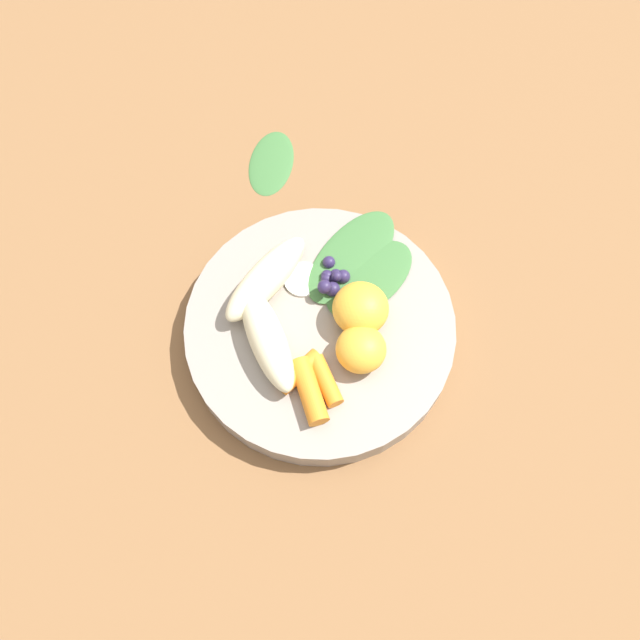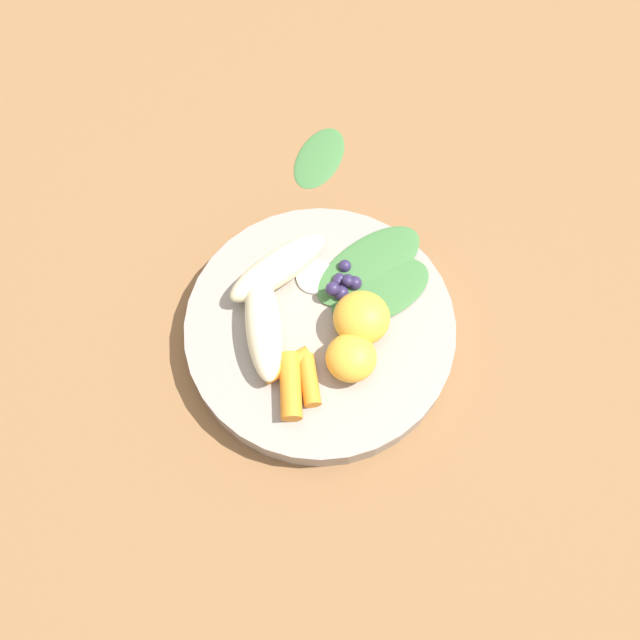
{
  "view_description": "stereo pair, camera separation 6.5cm",
  "coord_description": "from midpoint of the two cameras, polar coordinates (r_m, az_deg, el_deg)",
  "views": [
    {
      "loc": [
        -0.26,
        -0.04,
        0.64
      ],
      "look_at": [
        0.0,
        0.0,
        0.04
      ],
      "focal_mm": 38.9,
      "sensor_mm": 36.0,
      "label": 1
    },
    {
      "loc": [
        -0.24,
        -0.1,
        0.64
      ],
      "look_at": [
        0.0,
        0.0,
        0.04
      ],
      "focal_mm": 38.9,
      "sensor_mm": 36.0,
      "label": 2
    }
  ],
  "objects": [
    {
      "name": "carrot_mid_left",
      "position": [
        0.63,
        -3.65,
        -6.23
      ],
      "size": [
        0.06,
        0.04,
        0.02
      ],
      "primitive_type": "cylinder",
      "rotation": [
        0.0,
        1.57,
        3.58
      ],
      "color": "orange",
      "rests_on": "bowl"
    },
    {
      "name": "kale_leaf_left",
      "position": [
        0.68,
        1.37,
        3.14
      ],
      "size": [
        0.12,
        0.11,
        0.01
      ],
      "primitive_type": "ellipsoid",
      "rotation": [
        0.0,
        0.0,
        5.63
      ],
      "color": "#3D7038",
      "rests_on": "bowl"
    },
    {
      "name": "kale_leaf_stray",
      "position": [
        0.79,
        -6.44,
        12.56
      ],
      "size": [
        0.09,
        0.05,
        0.01
      ],
      "primitive_type": "ellipsoid",
      "rotation": [
        0.0,
        0.0,
        -0.02
      ],
      "color": "#3D7038",
      "rests_on": "ground_plane"
    },
    {
      "name": "kale_leaf_right",
      "position": [
        0.69,
        -0.09,
        4.97
      ],
      "size": [
        0.14,
        0.11,
        0.01
      ],
      "primitive_type": "ellipsoid",
      "rotation": [
        0.0,
        0.0,
        5.77
      ],
      "color": "#3D7038",
      "rests_on": "bowl"
    },
    {
      "name": "carrot_front",
      "position": [
        0.64,
        -4.62,
        -4.61
      ],
      "size": [
        0.05,
        0.04,
        0.02
      ],
      "primitive_type": "cylinder",
      "rotation": [
        0.0,
        1.57,
        2.48
      ],
      "color": "orange",
      "rests_on": "bowl"
    },
    {
      "name": "blueberry_pile",
      "position": [
        0.67,
        -1.83,
        3.06
      ],
      "size": [
        0.05,
        0.03,
        0.02
      ],
      "color": "#2D234C",
      "rests_on": "bowl"
    },
    {
      "name": "carrot_mid_right",
      "position": [
        0.63,
        -2.48,
        -5.37
      ],
      "size": [
        0.05,
        0.04,
        0.02
      ],
      "primitive_type": "cylinder",
      "rotation": [
        0.0,
        1.57,
        3.68
      ],
      "color": "orange",
      "rests_on": "bowl"
    },
    {
      "name": "orange_segment_near",
      "position": [
        0.64,
        0.5,
        0.62
      ],
      "size": [
        0.05,
        0.05,
        0.04
      ],
      "primitive_type": "ellipsoid",
      "color": "#F4A833",
      "rests_on": "bowl"
    },
    {
      "name": "coconut_shred_patch",
      "position": [
        0.68,
        -4.16,
        3.05
      ],
      "size": [
        0.04,
        0.04,
        0.0
      ],
      "primitive_type": "cylinder",
      "color": "white",
      "rests_on": "bowl"
    },
    {
      "name": "orange_segment_far",
      "position": [
        0.63,
        0.47,
        -2.76
      ],
      "size": [
        0.05,
        0.05,
        0.04
      ],
      "primitive_type": "ellipsoid",
      "color": "#F4A833",
      "rests_on": "bowl"
    },
    {
      "name": "banana_peeled_right",
      "position": [
        0.67,
        -7.26,
        3.09
      ],
      "size": [
        0.11,
        0.08,
        0.03
      ],
      "primitive_type": "ellipsoid",
      "rotation": [
        0.0,
        0.0,
        2.61
      ],
      "color": "beige",
      "rests_on": "bowl"
    },
    {
      "name": "bowl",
      "position": [
        0.67,
        -2.75,
        -1.17
      ],
      "size": [
        0.26,
        0.26,
        0.03
      ],
      "primitive_type": "cylinder",
      "color": "gray",
      "rests_on": "ground_plane"
    },
    {
      "name": "banana_peeled_left",
      "position": [
        0.64,
        -7.26,
        -1.86
      ],
      "size": [
        0.11,
        0.08,
        0.03
      ],
      "primitive_type": "ellipsoid",
      "rotation": [
        0.0,
        0.0,
        3.66
      ],
      "color": "beige",
      "rests_on": "bowl"
    },
    {
      "name": "ground_plane",
      "position": [
        0.69,
        -2.69,
        -1.64
      ],
      "size": [
        2.4,
        2.4,
        0.0
      ],
      "primitive_type": "plane",
      "color": "brown"
    }
  ]
}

